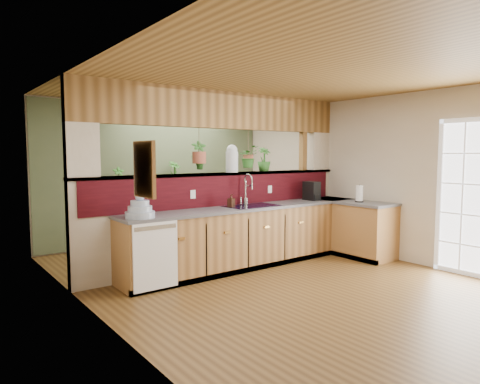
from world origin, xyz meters
TOP-DOWN VIEW (x-y plane):
  - ground at (0.00, 0.00)m, footprint 4.60×7.00m
  - ceiling at (0.00, 0.00)m, footprint 4.60×7.00m
  - wall_back at (0.00, 3.50)m, footprint 4.60×0.02m
  - wall_left at (-2.30, 0.00)m, footprint 0.02×7.00m
  - wall_right at (2.30, 0.00)m, footprint 0.02×7.00m
  - pass_through_partition at (0.03, 1.35)m, footprint 4.60×0.21m
  - pass_through_ledge at (0.00, 1.35)m, footprint 4.60×0.21m
  - header_beam at (0.00, 1.35)m, footprint 4.60×0.15m
  - sage_backwall at (0.00, 3.48)m, footprint 4.55×0.02m
  - countertop at (0.84, 0.87)m, footprint 4.14×1.52m
  - dishwasher at (-1.48, 0.66)m, footprint 0.58×0.03m
  - navy_sink at (0.25, 0.98)m, footprint 0.82×0.50m
  - french_door at (2.27, -1.30)m, footprint 0.06×1.02m
  - framed_print at (-2.27, -0.80)m, footprint 0.04×0.35m
  - faucet at (0.28, 1.13)m, footprint 0.21×0.21m
  - dish_stack at (-1.58, 0.86)m, footprint 0.36×0.36m
  - soap_dispenser at (-0.09, 1.03)m, footprint 0.11×0.11m
  - coffee_maker at (1.54, 0.97)m, footprint 0.17×0.28m
  - paper_towel at (1.95, 0.32)m, footprint 0.13×0.13m
  - glass_jar at (0.16, 1.35)m, footprint 0.19×0.19m
  - ledge_plant_right at (0.80, 1.35)m, footprint 0.24×0.24m
  - hanging_plant_a at (-0.43, 1.35)m, footprint 0.26×0.22m
  - hanging_plant_b at (0.48, 1.35)m, footprint 0.36×0.33m
  - shelving_console at (-0.33, 3.25)m, footprint 1.71×1.07m
  - shelf_plant_a at (-0.90, 3.25)m, footprint 0.23×0.17m
  - shelf_plant_b at (0.19, 3.25)m, footprint 0.34×0.34m
  - floor_plant at (0.40, 2.23)m, footprint 0.76×0.70m

SIDE VIEW (x-z plane):
  - ground at x=0.00m, z-range -0.01..0.01m
  - floor_plant at x=0.40m, z-range 0.00..0.73m
  - countertop at x=0.84m, z-range 0.00..0.90m
  - dishwasher at x=-1.48m, z-range 0.05..0.87m
  - shelving_console at x=-0.33m, z-range -0.06..1.06m
  - navy_sink at x=0.25m, z-range 0.73..0.91m
  - soap_dispenser at x=-0.09m, z-range 0.90..1.09m
  - dish_stack at x=-1.58m, z-range 0.84..1.15m
  - paper_towel at x=1.95m, z-range 0.89..1.17m
  - coffee_maker at x=1.54m, z-range 0.89..1.20m
  - french_door at x=2.27m, z-range -0.03..2.13m
  - faucet at x=0.28m, z-range 0.92..1.39m
  - pass_through_partition at x=0.03m, z-range -0.11..2.49m
  - shelf_plant_a at x=-0.90m, z-range 1.06..1.45m
  - shelf_plant_b at x=0.19m, z-range 1.06..1.54m
  - wall_back at x=0.00m, z-range 0.00..2.60m
  - wall_left at x=-2.30m, z-range 0.00..2.60m
  - wall_right at x=2.30m, z-range 0.00..2.60m
  - sage_backwall at x=0.00m, z-range 0.02..2.58m
  - pass_through_ledge at x=0.00m, z-range 1.35..1.39m
  - framed_print at x=-2.27m, z-range 1.32..1.78m
  - ledge_plant_right at x=0.80m, z-range 1.39..1.78m
  - glass_jar at x=0.16m, z-range 1.39..1.81m
  - hanging_plant_b at x=0.48m, z-range 1.52..2.05m
  - hanging_plant_a at x=-0.43m, z-range 1.52..2.07m
  - header_beam at x=0.00m, z-range 2.05..2.60m
  - ceiling at x=0.00m, z-range 2.60..2.60m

